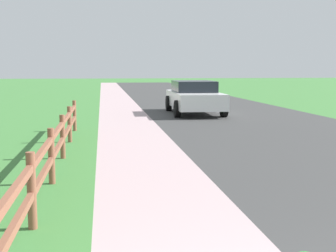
# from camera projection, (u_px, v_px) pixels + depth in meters

# --- Properties ---
(ground_plane) EXTENTS (120.00, 120.00, 0.00)m
(ground_plane) POSITION_uv_depth(u_px,v_px,m) (134.00, 101.00, 26.81)
(ground_plane) COLOR #3F7B39
(road_asphalt) EXTENTS (7.00, 66.00, 0.01)m
(road_asphalt) POSITION_uv_depth(u_px,v_px,m) (187.00, 99.00, 29.26)
(road_asphalt) COLOR #3C3C3C
(road_asphalt) RESTS_ON ground
(curb_concrete) EXTENTS (6.00, 66.00, 0.01)m
(curb_concrete) POSITION_uv_depth(u_px,v_px,m) (84.00, 100.00, 28.35)
(curb_concrete) COLOR #B79DA0
(curb_concrete) RESTS_ON ground
(grass_verge) EXTENTS (5.00, 66.00, 0.00)m
(grass_verge) POSITION_uv_depth(u_px,v_px,m) (59.00, 100.00, 28.14)
(grass_verge) COLOR #3F7B39
(grass_verge) RESTS_ON ground
(rail_fence) EXTENTS (0.11, 13.35, 0.95)m
(rail_fence) POSITION_uv_depth(u_px,v_px,m) (51.00, 152.00, 7.66)
(rail_fence) COLOR brown
(rail_fence) RESTS_ON ground
(parked_suv_white) EXTENTS (2.18, 4.70, 1.39)m
(parked_suv_white) POSITION_uv_depth(u_px,v_px,m) (194.00, 97.00, 19.60)
(parked_suv_white) COLOR white
(parked_suv_white) RESTS_ON ground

